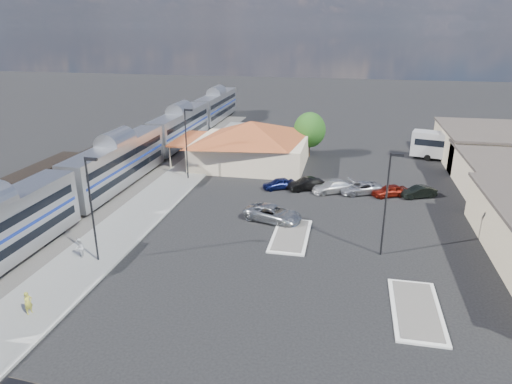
# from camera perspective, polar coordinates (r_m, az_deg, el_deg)

# --- Properties ---
(ground) EXTENTS (280.00, 280.00, 0.00)m
(ground) POSITION_cam_1_polar(r_m,az_deg,el_deg) (41.54, -1.53, -6.25)
(ground) COLOR black
(ground) RESTS_ON ground
(railbed) EXTENTS (16.00, 100.00, 0.12)m
(railbed) POSITION_cam_1_polar(r_m,az_deg,el_deg) (56.29, -20.87, -0.33)
(railbed) COLOR #4C4944
(railbed) RESTS_ON ground
(platform) EXTENTS (5.50, 92.00, 0.18)m
(platform) POSITION_cam_1_polar(r_m,az_deg,el_deg) (50.43, -13.36, -1.81)
(platform) COLOR gray
(platform) RESTS_ON ground
(passenger_train) EXTENTS (3.00, 104.00, 5.55)m
(passenger_train) POSITION_cam_1_polar(r_m,az_deg,el_deg) (56.78, -16.84, 3.30)
(passenger_train) COLOR silver
(passenger_train) RESTS_ON ground
(freight_cars) EXTENTS (2.80, 46.00, 4.00)m
(freight_cars) POSITION_cam_1_polar(r_m,az_deg,el_deg) (54.99, -25.45, 0.61)
(freight_cars) COLOR black
(freight_cars) RESTS_ON ground
(station_depot) EXTENTS (18.35, 12.24, 6.20)m
(station_depot) POSITION_cam_1_polar(r_m,az_deg,el_deg) (63.52, -0.66, 6.14)
(station_depot) COLOR #CBB594
(station_depot) RESTS_ON ground
(traffic_island_south) EXTENTS (3.30, 7.50, 0.21)m
(traffic_island_south) POSITION_cam_1_polar(r_m,az_deg,el_deg) (42.64, 4.35, -5.42)
(traffic_island_south) COLOR silver
(traffic_island_south) RESTS_ON ground
(traffic_island_north) EXTENTS (3.30, 7.50, 0.21)m
(traffic_island_north) POSITION_cam_1_polar(r_m,az_deg,el_deg) (34.09, 19.40, -13.71)
(traffic_island_north) COLOR silver
(traffic_island_north) RESTS_ON ground
(lamp_plat_s) EXTENTS (1.08, 0.25, 9.00)m
(lamp_plat_s) POSITION_cam_1_polar(r_m,az_deg,el_deg) (38.27, -19.84, -1.15)
(lamp_plat_s) COLOR black
(lamp_plat_s) RESTS_ON ground
(lamp_plat_n) EXTENTS (1.08, 0.25, 9.00)m
(lamp_plat_n) POSITION_cam_1_polar(r_m,az_deg,el_deg) (57.26, -8.65, 6.64)
(lamp_plat_n) COLOR black
(lamp_plat_n) RESTS_ON ground
(lamp_lot) EXTENTS (1.08, 0.25, 9.00)m
(lamp_lot) POSITION_cam_1_polar(r_m,az_deg,el_deg) (38.68, 16.13, -0.51)
(lamp_lot) COLOR black
(lamp_lot) RESTS_ON ground
(tree_depot) EXTENTS (4.71, 4.71, 6.63)m
(tree_depot) POSITION_cam_1_polar(r_m,az_deg,el_deg) (68.01, 6.72, 7.72)
(tree_depot) COLOR #382314
(tree_depot) RESTS_ON ground
(suv) EXTENTS (6.41, 4.34, 1.63)m
(suv) POSITION_cam_1_polar(r_m,az_deg,el_deg) (45.47, 2.18, -2.71)
(suv) COLOR #A5A8AC
(suv) RESTS_ON ground
(coach_bus) EXTENTS (12.78, 5.68, 4.01)m
(coach_bus) POSITION_cam_1_polar(r_m,az_deg,el_deg) (71.19, 23.91, 5.26)
(coach_bus) COLOR silver
(coach_bus) RESTS_ON ground
(person_a) EXTENTS (0.55, 0.68, 1.62)m
(person_a) POSITION_cam_1_polar(r_m,az_deg,el_deg) (34.86, -26.59, -12.29)
(person_a) COLOR gold
(person_a) RESTS_ON platform
(person_b) EXTENTS (0.90, 0.99, 1.65)m
(person_b) POSITION_cam_1_polar(r_m,az_deg,el_deg) (40.97, -21.20, -6.54)
(person_b) COLOR white
(person_b) RESTS_ON platform
(parked_car_a) EXTENTS (4.15, 3.30, 1.33)m
(parked_car_a) POSITION_cam_1_polar(r_m,az_deg,el_deg) (54.57, 2.85, 1.06)
(parked_car_a) COLOR #0D1545
(parked_car_a) RESTS_ON ground
(parked_car_b) EXTENTS (4.52, 3.57, 1.44)m
(parked_car_b) POSITION_cam_1_polar(r_m,az_deg,el_deg) (54.48, 6.23, 0.99)
(parked_car_b) COLOR black
(parked_car_b) RESTS_ON ground
(parked_car_c) EXTENTS (5.36, 4.08, 1.45)m
(parked_car_c) POSITION_cam_1_polar(r_m,az_deg,el_deg) (54.02, 9.57, 0.66)
(parked_car_c) COLOR silver
(parked_car_c) RESTS_ON ground
(parked_car_d) EXTENTS (5.54, 4.18, 1.40)m
(parked_car_d) POSITION_cam_1_polar(r_m,az_deg,el_deg) (54.33, 12.95, 0.51)
(parked_car_d) COLOR #96989E
(parked_car_d) RESTS_ON ground
(parked_car_e) EXTENTS (4.37, 3.19, 1.38)m
(parked_car_e) POSITION_cam_1_polar(r_m,az_deg,el_deg) (54.25, 16.33, 0.16)
(parked_car_e) COLOR maroon
(parked_car_e) RESTS_ON ground
(parked_car_f) EXTENTS (4.29, 2.95, 1.34)m
(parked_car_f) POSITION_cam_1_polar(r_m,az_deg,el_deg) (54.93, 19.62, 0.01)
(parked_car_f) COLOR black
(parked_car_f) RESTS_ON ground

